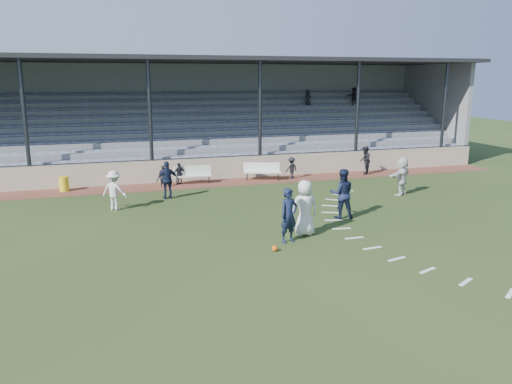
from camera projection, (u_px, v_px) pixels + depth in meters
ground at (278, 246)px, 16.69m from camera, size 90.00×90.00×0.00m
cinder_track at (213, 183)px, 26.49m from camera, size 34.00×2.00×0.02m
retaining_wall at (208, 169)px, 27.33m from camera, size 34.00×0.18×1.20m
bench_left at (192, 173)px, 26.27m from camera, size 2.01×0.52×0.95m
bench_right at (262, 170)px, 27.24m from camera, size 2.03×1.04×0.95m
trash_bin at (64, 184)px, 24.56m from camera, size 0.46×0.46×0.73m
football at (275, 248)px, 16.14m from camera, size 0.20×0.20×0.20m
player_white_lead at (305, 208)px, 17.62m from camera, size 0.99×0.65×2.00m
player_navy_lead at (289, 215)px, 16.88m from camera, size 0.80×0.65×1.89m
player_navy_mid at (342, 194)px, 19.79m from camera, size 1.13×0.98×2.00m
player_white_wing at (114, 191)px, 21.03m from camera, size 1.26×1.08×1.69m
player_navy_wing at (168, 180)px, 23.01m from camera, size 1.06×0.52×1.75m
player_white_back at (402, 176)px, 23.78m from camera, size 1.74×1.33×1.83m
official at (365, 160)px, 28.78m from camera, size 0.95×1.00×1.63m
sub_left_near at (163, 176)px, 25.50m from camera, size 0.45×0.35×1.11m
sub_left_far at (179, 174)px, 26.09m from camera, size 0.72×0.49×1.14m
sub_right at (291, 168)px, 27.61m from camera, size 0.88×0.70×1.19m
grandstand at (193, 131)px, 31.37m from camera, size 34.60×9.00×6.61m
penalty_arc at (386, 235)px, 17.86m from camera, size 3.89×14.63×0.01m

